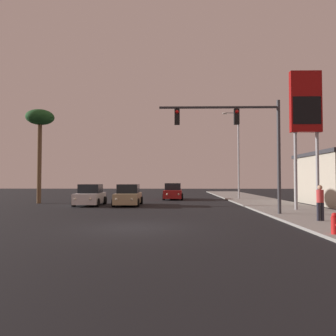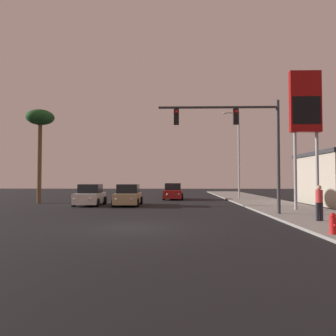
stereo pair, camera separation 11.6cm
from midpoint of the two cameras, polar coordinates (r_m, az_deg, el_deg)
name	(u,v)px [view 1 (the left image)]	position (r m, az deg, el deg)	size (l,w,h in m)	color
ground_plane	(133,227)	(14.31, -6.36, -10.25)	(120.00, 120.00, 0.00)	black
sidewalk_right	(281,207)	(25.30, 18.90, -6.43)	(5.00, 60.00, 0.12)	gray
car_white	(90,196)	(26.94, -13.51, -4.72)	(2.04, 4.34, 1.68)	silver
car_red	(173,192)	(33.94, 0.76, -4.21)	(2.04, 4.33, 1.68)	maroon
car_tan	(128,196)	(26.21, -7.07, -4.83)	(2.04, 4.32, 1.68)	tan
traffic_light_mast	(244,133)	(19.37, 12.98, 5.91)	(6.95, 0.36, 6.50)	#38383D
street_lamp	(237,150)	(34.54, 11.88, 3.11)	(1.74, 0.24, 9.00)	#99999E
gas_station_sign	(306,109)	(23.36, 22.73, 9.41)	(2.00, 0.42, 9.00)	#99999E
fire_hydrant	(335,224)	(13.12, 26.80, -8.65)	(0.24, 0.34, 0.76)	red
pedestrian_on_sidewalk	(320,201)	(17.01, 24.80, -5.26)	(0.34, 0.32, 1.67)	#23232D
palm_tree_near	(40,122)	(30.82, -21.51, 7.47)	(2.40, 2.40, 8.14)	brown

